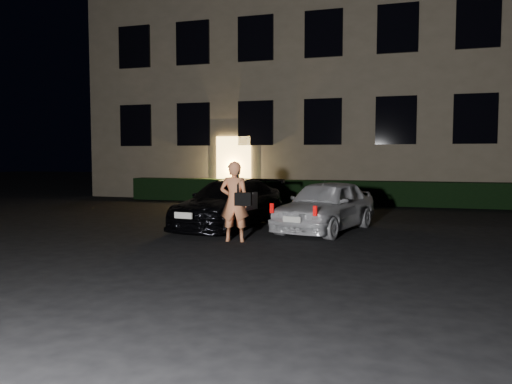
% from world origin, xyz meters
% --- Properties ---
extents(ground, '(80.00, 80.00, 0.00)m').
position_xyz_m(ground, '(0.00, 0.00, 0.00)').
color(ground, black).
rests_on(ground, ground).
extents(building, '(20.00, 8.11, 12.00)m').
position_xyz_m(building, '(-0.00, 14.99, 6.00)').
color(building, '#756954').
rests_on(building, ground).
extents(hedge, '(15.00, 0.70, 0.85)m').
position_xyz_m(hedge, '(0.00, 10.50, 0.42)').
color(hedge, black).
rests_on(hedge, ground).
extents(sedan, '(2.14, 4.14, 1.15)m').
position_xyz_m(sedan, '(-1.12, 3.85, 0.57)').
color(sedan, black).
rests_on(sedan, ground).
extents(hatch, '(2.23, 3.71, 1.18)m').
position_xyz_m(hatch, '(1.23, 3.89, 0.59)').
color(hatch, silver).
rests_on(hatch, ground).
extents(man, '(0.71, 0.46, 1.63)m').
position_xyz_m(man, '(-0.31, 1.90, 0.82)').
color(man, '#ED8956').
rests_on(man, ground).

